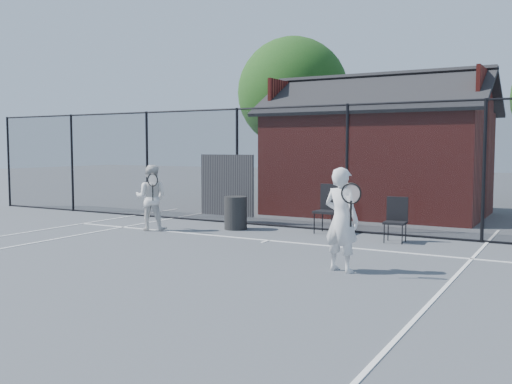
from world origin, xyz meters
The scene contains 10 objects.
ground centered at (0.00, 0.00, 0.00)m, with size 80.00×80.00×0.00m, color #4D5258.
court_lines centered at (0.00, -1.32, 0.01)m, with size 11.02×18.00×0.01m.
fence centered at (-0.30, 5.00, 1.45)m, with size 22.04×3.00×3.00m.
clubhouse centered at (0.50, 9.00, 1.61)m, with size 6.50×4.36×4.19m.
tree_left centered at (-4.50, 13.50, 4.19)m, with size 4.48×4.48×6.44m.
player_front centered at (2.43, 0.92, 0.84)m, with size 0.79×0.62×1.68m.
player_back centered at (-3.19, 2.98, 0.79)m, with size 0.94×0.85×1.57m.
chair_left centered at (0.68, 4.60, 0.55)m, with size 0.53×0.55×1.11m, color black.
chair_right centered at (2.41, 4.10, 0.46)m, with size 0.44×0.46×0.93m, color black.
waste_bin centered at (-1.50, 4.10, 0.40)m, with size 0.55×0.55×0.80m, color black.
Camera 1 is at (5.67, -7.63, 2.00)m, focal length 40.00 mm.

